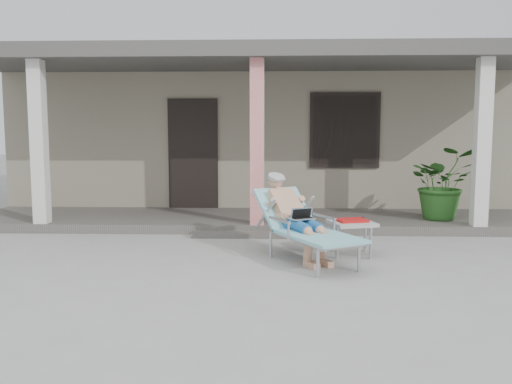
{
  "coord_description": "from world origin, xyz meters",
  "views": [
    {
      "loc": [
        0.31,
        -6.42,
        1.65
      ],
      "look_at": [
        0.04,
        0.6,
        0.85
      ],
      "focal_mm": 38.0,
      "sensor_mm": 36.0,
      "label": 1
    }
  ],
  "objects": [
    {
      "name": "house",
      "position": [
        0.0,
        6.5,
        1.67
      ],
      "size": [
        10.4,
        5.4,
        3.3
      ],
      "color": "gray",
      "rests_on": "ground"
    },
    {
      "name": "lounger",
      "position": [
        0.61,
        0.44,
        0.71
      ],
      "size": [
        1.42,
        1.82,
        1.16
      ],
      "rotation": [
        0.0,
        0.0,
        0.51
      ],
      "color": "#B7B7BC",
      "rests_on": "ground"
    },
    {
      "name": "porch_deck",
      "position": [
        0.0,
        3.0,
        0.07
      ],
      "size": [
        10.0,
        2.0,
        0.15
      ],
      "primitive_type": "cube",
      "color": "#605B56",
      "rests_on": "ground"
    },
    {
      "name": "side_table",
      "position": [
        1.31,
        0.69,
        0.41
      ],
      "size": [
        0.66,
        0.66,
        0.48
      ],
      "rotation": [
        0.0,
        0.0,
        0.27
      ],
      "color": "#AFAFAA",
      "rests_on": "ground"
    },
    {
      "name": "porch_overhang",
      "position": [
        0.0,
        2.95,
        2.79
      ],
      "size": [
        10.0,
        2.3,
        2.85
      ],
      "color": "silver",
      "rests_on": "porch_deck"
    },
    {
      "name": "ground",
      "position": [
        0.0,
        0.0,
        0.0
      ],
      "size": [
        60.0,
        60.0,
        0.0
      ],
      "primitive_type": "plane",
      "color": "#9E9E99",
      "rests_on": "ground"
    },
    {
      "name": "potted_palm",
      "position": [
        3.12,
        2.8,
        0.76
      ],
      "size": [
        1.15,
        1.01,
        1.23
      ],
      "primitive_type": "imported",
      "rotation": [
        0.0,
        0.0,
        -0.05
      ],
      "color": "#26591E",
      "rests_on": "porch_deck"
    },
    {
      "name": "porch_step",
      "position": [
        0.0,
        1.85,
        0.04
      ],
      "size": [
        2.0,
        0.3,
        0.07
      ],
      "primitive_type": "cube",
      "color": "#605B56",
      "rests_on": "ground"
    }
  ]
}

